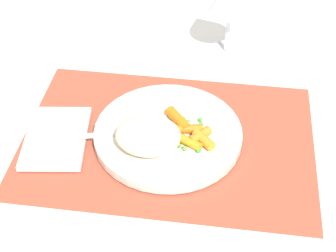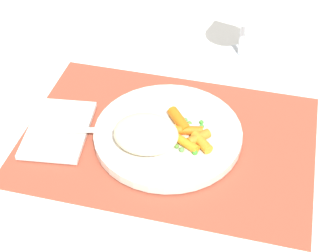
% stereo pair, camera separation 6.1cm
% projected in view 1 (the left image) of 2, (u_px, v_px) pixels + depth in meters
% --- Properties ---
extents(ground_plane, '(2.40, 2.40, 0.00)m').
position_uv_depth(ground_plane, '(168.00, 140.00, 0.82)').
color(ground_plane, white).
extents(placemat, '(0.46, 0.32, 0.01)m').
position_uv_depth(placemat, '(168.00, 139.00, 0.82)').
color(placemat, '#9E4733').
rests_on(placemat, ground_plane).
extents(plate, '(0.24, 0.24, 0.01)m').
position_uv_depth(plate, '(168.00, 134.00, 0.81)').
color(plate, silver).
rests_on(plate, placemat).
extents(rice_mound, '(0.10, 0.08, 0.04)m').
position_uv_depth(rice_mound, '(148.00, 135.00, 0.77)').
color(rice_mound, beige).
rests_on(rice_mound, plate).
extents(carrot_portion, '(0.09, 0.10, 0.02)m').
position_uv_depth(carrot_portion, '(185.00, 132.00, 0.79)').
color(carrot_portion, orange).
rests_on(carrot_portion, plate).
extents(pea_scatter, '(0.07, 0.08, 0.01)m').
position_uv_depth(pea_scatter, '(185.00, 135.00, 0.79)').
color(pea_scatter, '#4D9942').
rests_on(pea_scatter, plate).
extents(fork, '(0.21, 0.06, 0.01)m').
position_uv_depth(fork, '(147.00, 131.00, 0.80)').
color(fork, silver).
rests_on(fork, plate).
extents(napkin, '(0.11, 0.15, 0.01)m').
position_uv_depth(napkin, '(56.00, 138.00, 0.81)').
color(napkin, white).
rests_on(napkin, placemat).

